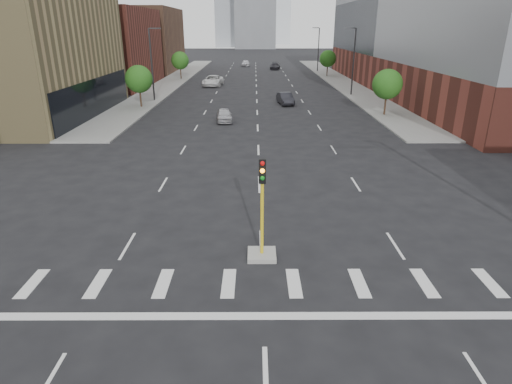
{
  "coord_description": "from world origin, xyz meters",
  "views": [
    {
      "loc": [
        -0.3,
        -6.97,
        9.14
      ],
      "look_at": [
        -0.24,
        10.2,
        2.5
      ],
      "focal_mm": 30.0,
      "sensor_mm": 36.0,
      "label": 1
    }
  ],
  "objects_px": {
    "car_far_left": "(213,81)",
    "car_distant": "(246,63)",
    "car_mid_right": "(285,99)",
    "car_deep_right": "(275,66)",
    "median_traffic_signal": "(262,237)",
    "car_near_left": "(224,115)"
  },
  "relations": [
    {
      "from": "car_far_left",
      "to": "car_distant",
      "type": "xyz_separation_m",
      "value": [
        4.69,
        38.06,
        -0.07
      ]
    },
    {
      "from": "car_mid_right",
      "to": "car_far_left",
      "type": "height_order",
      "value": "car_far_left"
    },
    {
      "from": "car_far_left",
      "to": "car_deep_right",
      "type": "bearing_deg",
      "value": 73.76
    },
    {
      "from": "car_mid_right",
      "to": "car_distant",
      "type": "relative_size",
      "value": 0.97
    },
    {
      "from": "car_mid_right",
      "to": "median_traffic_signal",
      "type": "bearing_deg",
      "value": -103.97
    },
    {
      "from": "car_near_left",
      "to": "car_mid_right",
      "type": "height_order",
      "value": "car_mid_right"
    },
    {
      "from": "median_traffic_signal",
      "to": "car_near_left",
      "type": "xyz_separation_m",
      "value": [
        -3.43,
        28.04,
        -0.31
      ]
    },
    {
      "from": "median_traffic_signal",
      "to": "car_deep_right",
      "type": "xyz_separation_m",
      "value": [
        4.44,
        86.16,
        -0.24
      ]
    },
    {
      "from": "median_traffic_signal",
      "to": "car_far_left",
      "type": "relative_size",
      "value": 0.72
    },
    {
      "from": "car_mid_right",
      "to": "car_deep_right",
      "type": "xyz_separation_m",
      "value": [
        0.84,
        47.65,
        0.01
      ]
    },
    {
      "from": "median_traffic_signal",
      "to": "car_near_left",
      "type": "bearing_deg",
      "value": 96.98
    },
    {
      "from": "median_traffic_signal",
      "to": "car_near_left",
      "type": "height_order",
      "value": "median_traffic_signal"
    },
    {
      "from": "car_near_left",
      "to": "car_deep_right",
      "type": "height_order",
      "value": "car_deep_right"
    },
    {
      "from": "car_near_left",
      "to": "car_mid_right",
      "type": "xyz_separation_m",
      "value": [
        7.03,
        10.47,
        0.06
      ]
    },
    {
      "from": "car_deep_right",
      "to": "car_distant",
      "type": "relative_size",
      "value": 1.12
    },
    {
      "from": "car_distant",
      "to": "median_traffic_signal",
      "type": "bearing_deg",
      "value": -87.92
    },
    {
      "from": "car_mid_right",
      "to": "car_distant",
      "type": "bearing_deg",
      "value": 87.58
    },
    {
      "from": "median_traffic_signal",
      "to": "car_mid_right",
      "type": "relative_size",
      "value": 1.0
    },
    {
      "from": "car_near_left",
      "to": "car_far_left",
      "type": "relative_size",
      "value": 0.64
    },
    {
      "from": "car_mid_right",
      "to": "car_deep_right",
      "type": "relative_size",
      "value": 0.87
    },
    {
      "from": "car_distant",
      "to": "car_near_left",
      "type": "bearing_deg",
      "value": -90.22
    },
    {
      "from": "median_traffic_signal",
      "to": "car_deep_right",
      "type": "distance_m",
      "value": 86.27
    }
  ]
}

